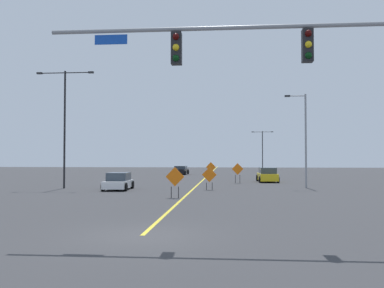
{
  "coord_description": "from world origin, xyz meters",
  "views": [
    {
      "loc": [
        2.79,
        -13.54,
        2.56
      ],
      "look_at": [
        0.11,
        17.72,
        3.54
      ],
      "focal_mm": 39.23,
      "sensor_mm": 36.0,
      "label": 1
    }
  ],
  "objects_px": {
    "street_lamp_mid_right": "(262,147)",
    "construction_sign_left_shoulder": "(211,168)",
    "street_lamp_mid_left": "(304,136)",
    "car_black_far": "(181,170)",
    "construction_sign_median_far": "(238,170)",
    "construction_sign_right_lane": "(209,176)",
    "car_white_distant": "(118,182)",
    "construction_sign_left_lane": "(175,178)",
    "traffic_signal_assembly": "(308,66)",
    "car_yellow_approaching": "(267,175)",
    "street_lamp_far_right": "(65,119)"
  },
  "relations": [
    {
      "from": "construction_sign_left_lane",
      "to": "car_black_far",
      "type": "bearing_deg",
      "value": 95.87
    },
    {
      "from": "street_lamp_mid_right",
      "to": "construction_sign_median_far",
      "type": "distance_m",
      "value": 38.7
    },
    {
      "from": "street_lamp_mid_right",
      "to": "construction_sign_left_shoulder",
      "type": "bearing_deg",
      "value": -107.33
    },
    {
      "from": "car_yellow_approaching",
      "to": "street_lamp_mid_right",
      "type": "bearing_deg",
      "value": 86.12
    },
    {
      "from": "construction_sign_left_lane",
      "to": "car_yellow_approaching",
      "type": "distance_m",
      "value": 19.19
    },
    {
      "from": "construction_sign_median_far",
      "to": "street_lamp_mid_left",
      "type": "bearing_deg",
      "value": -47.28
    },
    {
      "from": "street_lamp_mid_right",
      "to": "car_black_far",
      "type": "height_order",
      "value": "street_lamp_mid_right"
    },
    {
      "from": "construction_sign_right_lane",
      "to": "car_white_distant",
      "type": "height_order",
      "value": "construction_sign_right_lane"
    },
    {
      "from": "construction_sign_median_far",
      "to": "car_black_far",
      "type": "height_order",
      "value": "construction_sign_median_far"
    },
    {
      "from": "car_white_distant",
      "to": "street_lamp_mid_right",
      "type": "bearing_deg",
      "value": 72.31
    },
    {
      "from": "street_lamp_far_right",
      "to": "street_lamp_mid_right",
      "type": "relative_size",
      "value": 1.3
    },
    {
      "from": "construction_sign_right_lane",
      "to": "street_lamp_mid_right",
      "type": "bearing_deg",
      "value": 80.37
    },
    {
      "from": "traffic_signal_assembly",
      "to": "construction_sign_left_shoulder",
      "type": "relative_size",
      "value": 6.52
    },
    {
      "from": "construction_sign_left_shoulder",
      "to": "construction_sign_left_lane",
      "type": "relative_size",
      "value": 1.01
    },
    {
      "from": "street_lamp_mid_right",
      "to": "construction_sign_right_lane",
      "type": "bearing_deg",
      "value": -99.63
    },
    {
      "from": "street_lamp_mid_left",
      "to": "car_black_far",
      "type": "relative_size",
      "value": 1.86
    },
    {
      "from": "street_lamp_mid_right",
      "to": "construction_sign_left_lane",
      "type": "height_order",
      "value": "street_lamp_mid_right"
    },
    {
      "from": "construction_sign_left_shoulder",
      "to": "construction_sign_left_lane",
      "type": "bearing_deg",
      "value": -92.7
    },
    {
      "from": "traffic_signal_assembly",
      "to": "street_lamp_far_right",
      "type": "xyz_separation_m",
      "value": [
        -15.99,
        19.92,
        0.28
      ]
    },
    {
      "from": "construction_sign_left_lane",
      "to": "street_lamp_far_right",
      "type": "bearing_deg",
      "value": 144.3
    },
    {
      "from": "traffic_signal_assembly",
      "to": "car_black_far",
      "type": "relative_size",
      "value": 3.02
    },
    {
      "from": "construction_sign_left_lane",
      "to": "car_yellow_approaching",
      "type": "height_order",
      "value": "construction_sign_left_lane"
    },
    {
      "from": "traffic_signal_assembly",
      "to": "car_black_far",
      "type": "xyz_separation_m",
      "value": [
        -9.53,
        48.07,
        -4.86
      ]
    },
    {
      "from": "traffic_signal_assembly",
      "to": "car_white_distant",
      "type": "height_order",
      "value": "traffic_signal_assembly"
    },
    {
      "from": "construction_sign_left_shoulder",
      "to": "construction_sign_right_lane",
      "type": "height_order",
      "value": "construction_sign_left_shoulder"
    },
    {
      "from": "traffic_signal_assembly",
      "to": "construction_sign_median_far",
      "type": "height_order",
      "value": "traffic_signal_assembly"
    },
    {
      "from": "street_lamp_far_right",
      "to": "street_lamp_mid_left",
      "type": "height_order",
      "value": "street_lamp_far_right"
    },
    {
      "from": "car_black_far",
      "to": "traffic_signal_assembly",
      "type": "bearing_deg",
      "value": -78.78
    },
    {
      "from": "construction_sign_right_lane",
      "to": "car_yellow_approaching",
      "type": "bearing_deg",
      "value": 63.57
    },
    {
      "from": "construction_sign_left_shoulder",
      "to": "construction_sign_left_lane",
      "type": "xyz_separation_m",
      "value": [
        -1.22,
        -25.89,
        -0.01
      ]
    },
    {
      "from": "street_lamp_mid_left",
      "to": "construction_sign_right_lane",
      "type": "bearing_deg",
      "value": -160.19
    },
    {
      "from": "traffic_signal_assembly",
      "to": "street_lamp_mid_right",
      "type": "distance_m",
      "value": 66.23
    },
    {
      "from": "construction_sign_median_far",
      "to": "car_white_distant",
      "type": "height_order",
      "value": "construction_sign_median_far"
    },
    {
      "from": "construction_sign_left_shoulder",
      "to": "car_white_distant",
      "type": "height_order",
      "value": "construction_sign_left_shoulder"
    },
    {
      "from": "traffic_signal_assembly",
      "to": "car_black_far",
      "type": "bearing_deg",
      "value": 101.22
    },
    {
      "from": "construction_sign_median_far",
      "to": "construction_sign_left_lane",
      "type": "bearing_deg",
      "value": -105.64
    },
    {
      "from": "street_lamp_mid_left",
      "to": "car_yellow_approaching",
      "type": "xyz_separation_m",
      "value": [
        -2.29,
        8.29,
        -3.63
      ]
    },
    {
      "from": "street_lamp_mid_left",
      "to": "street_lamp_far_right",
      "type": "bearing_deg",
      "value": -173.76
    },
    {
      "from": "construction_sign_left_lane",
      "to": "car_black_far",
      "type": "relative_size",
      "value": 0.46
    },
    {
      "from": "car_black_far",
      "to": "car_yellow_approaching",
      "type": "relative_size",
      "value": 0.96
    },
    {
      "from": "construction_sign_left_shoulder",
      "to": "construction_sign_right_lane",
      "type": "bearing_deg",
      "value": -88.06
    },
    {
      "from": "street_lamp_mid_right",
      "to": "construction_sign_median_far",
      "type": "height_order",
      "value": "street_lamp_mid_right"
    },
    {
      "from": "traffic_signal_assembly",
      "to": "car_black_far",
      "type": "distance_m",
      "value": 49.24
    },
    {
      "from": "traffic_signal_assembly",
      "to": "car_yellow_approaching",
      "type": "distance_m",
      "value": 30.78
    },
    {
      "from": "car_black_far",
      "to": "car_yellow_approaching",
      "type": "xyz_separation_m",
      "value": [
        11.03,
        -17.7,
        0.1
      ]
    },
    {
      "from": "construction_sign_left_lane",
      "to": "street_lamp_mid_right",
      "type": "bearing_deg",
      "value": 79.59
    },
    {
      "from": "street_lamp_far_right",
      "to": "street_lamp_mid_right",
      "type": "bearing_deg",
      "value": 66.68
    },
    {
      "from": "street_lamp_mid_right",
      "to": "construction_sign_left_lane",
      "type": "xyz_separation_m",
      "value": [
        -9.82,
        -53.44,
        -3.29
      ]
    },
    {
      "from": "car_black_far",
      "to": "construction_sign_median_far",
      "type": "bearing_deg",
      "value": -68.53
    },
    {
      "from": "street_lamp_far_right",
      "to": "car_black_far",
      "type": "relative_size",
      "value": 2.3
    }
  ]
}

